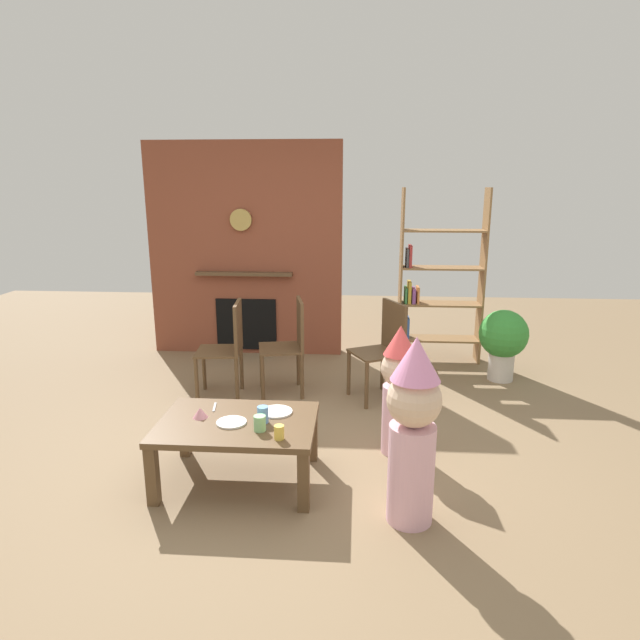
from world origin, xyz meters
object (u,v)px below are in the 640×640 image
object	(u,v)px
child_in_pink	(399,387)
potted_plant_tall	(503,338)
paper_cup_near_right	(279,432)
dining_chair_right	(385,344)
paper_cup_center	(263,415)
paper_plate_front	(231,422)
child_with_cone_hat	(413,427)
paper_cup_near_left	(260,423)
paper_plate_rear	(276,412)
dining_chair_left	(229,344)
dining_chair_middle	(291,341)
coffee_table	(237,430)
birthday_cake_slice	(200,413)
bookshelf	(435,283)

from	to	relation	value
child_in_pink	potted_plant_tall	xyz separation A→B (m)	(1.15, 1.61, -0.08)
paper_cup_near_right	dining_chair_right	size ratio (longest dim) A/B	0.10
paper_cup_center	paper_plate_front	xyz separation A→B (m)	(-0.20, -0.03, -0.05)
child_with_cone_hat	paper_cup_near_left	bearing A→B (deg)	4.24
paper_cup_near_left	child_in_pink	world-z (taller)	child_in_pink
paper_cup_center	potted_plant_tall	xyz separation A→B (m)	(2.06, 2.10, -0.05)
paper_plate_rear	dining_chair_left	bearing A→B (deg)	116.10
child_in_pink	dining_chair_middle	bearing A→B (deg)	-74.14
dining_chair_left	paper_cup_near_right	bearing A→B (deg)	107.29
paper_cup_center	dining_chair_right	xyz separation A→B (m)	(0.85, 1.54, 0.03)
child_in_pink	dining_chair_right	bearing A→B (deg)	-110.95
coffee_table	child_in_pink	bearing A→B (deg)	23.88
paper_cup_near_left	paper_cup_near_right	size ratio (longest dim) A/B	1.13
dining_chair_right	paper_cup_near_right	bearing A→B (deg)	41.17
paper_cup_center	dining_chair_middle	size ratio (longest dim) A/B	0.12
paper_cup_near_right	paper_plate_front	bearing A→B (deg)	149.78
paper_cup_center	potted_plant_tall	world-z (taller)	potted_plant_tall
paper_cup_near_right	child_with_cone_hat	xyz separation A→B (m)	(0.78, -0.12, 0.12)
child_in_pink	potted_plant_tall	distance (m)	1.98
birthday_cake_slice	potted_plant_tall	xyz separation A→B (m)	(2.48, 2.05, -0.03)
bookshelf	paper_cup_near_right	bearing A→B (deg)	-114.12
bookshelf	paper_cup_center	bearing A→B (deg)	-118.22
paper_cup_near_right	child_in_pink	size ratio (longest dim) A/B	0.09
child_in_pink	dining_chair_right	distance (m)	1.06
child_in_pink	potted_plant_tall	size ratio (longest dim) A/B	1.34
paper_cup_near_left	birthday_cake_slice	size ratio (longest dim) A/B	0.99
paper_plate_front	dining_chair_middle	size ratio (longest dim) A/B	0.22
paper_cup_near_left	paper_plate_rear	xyz separation A→B (m)	(0.06, 0.28, -0.04)
coffee_table	paper_cup_near_left	world-z (taller)	paper_cup_near_left
paper_plate_rear	birthday_cake_slice	xyz separation A→B (m)	(-0.49, -0.12, 0.03)
paper_cup_near_left	paper_plate_front	xyz separation A→B (m)	(-0.20, 0.09, -0.04)
paper_plate_rear	birthday_cake_slice	size ratio (longest dim) A/B	2.17
dining_chair_middle	coffee_table	bearing A→B (deg)	72.82
paper_cup_near_left	dining_chair_middle	distance (m)	1.72
dining_chair_right	bookshelf	bearing A→B (deg)	-144.23
paper_plate_front	dining_chair_left	xyz separation A→B (m)	(-0.37, 1.49, 0.08)
dining_chair_left	bookshelf	bearing A→B (deg)	-154.39
paper_cup_near_left	birthday_cake_slice	world-z (taller)	paper_cup_near_left
birthday_cake_slice	bookshelf	bearing A→B (deg)	54.73
paper_plate_rear	child_with_cone_hat	size ratio (longest dim) A/B	0.19
bookshelf	birthday_cake_slice	distance (m)	3.26
paper_cup_near_left	dining_chair_right	size ratio (longest dim) A/B	0.11
child_in_pink	birthday_cake_slice	bearing A→B (deg)	-5.46
coffee_table	dining_chair_middle	world-z (taller)	dining_chair_middle
paper_cup_near_left	paper_plate_rear	size ratio (longest dim) A/B	0.46
potted_plant_tall	dining_chair_right	bearing A→B (deg)	-155.42
paper_cup_center	dining_chair_left	distance (m)	1.57
potted_plant_tall	paper_cup_near_right	bearing A→B (deg)	-129.59
coffee_table	paper_cup_near_left	bearing A→B (deg)	-36.96
paper_cup_near_right	potted_plant_tall	world-z (taller)	potted_plant_tall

